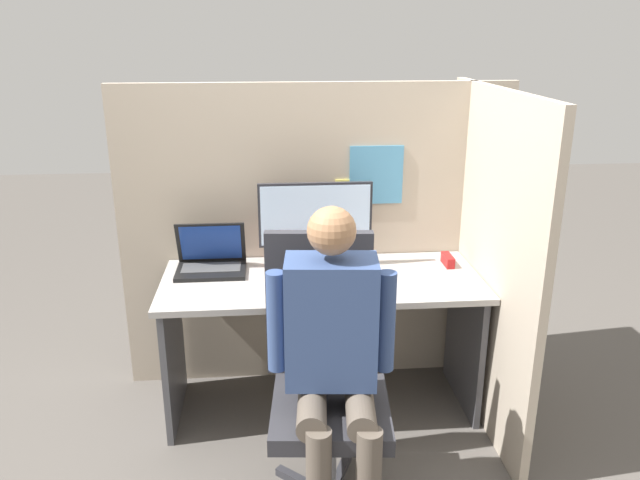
% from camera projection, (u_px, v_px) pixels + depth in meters
% --- Properties ---
extents(ground_plane, '(12.00, 12.00, 0.00)m').
position_uv_depth(ground_plane, '(328.00, 444.00, 2.94)').
color(ground_plane, '#514C47').
extents(cubicle_panel_back, '(2.04, 0.05, 1.61)m').
position_uv_depth(cubicle_panel_back, '(316.00, 237.00, 3.30)').
color(cubicle_panel_back, tan).
rests_on(cubicle_panel_back, ground).
extents(cubicle_panel_right, '(0.04, 1.26, 1.61)m').
position_uv_depth(cubicle_panel_right, '(488.00, 260.00, 2.98)').
color(cubicle_panel_right, tan).
rests_on(cubicle_panel_right, ground).
extents(desk, '(1.54, 0.64, 0.71)m').
position_uv_depth(desk, '(322.00, 310.00, 3.06)').
color(desk, '#9E9993').
rests_on(desk, ground).
extents(paper_box, '(0.30, 0.22, 0.07)m').
position_uv_depth(paper_box, '(316.00, 261.00, 3.14)').
color(paper_box, red).
rests_on(paper_box, desk).
extents(monitor, '(0.56, 0.21, 0.37)m').
position_uv_depth(monitor, '(315.00, 219.00, 3.07)').
color(monitor, '#232328').
rests_on(monitor, paper_box).
extents(laptop, '(0.34, 0.24, 0.24)m').
position_uv_depth(laptop, '(211.00, 262.00, 3.08)').
color(laptop, black).
rests_on(laptop, desk).
extents(mouse, '(0.06, 0.05, 0.03)m').
position_uv_depth(mouse, '(272.00, 283.00, 2.91)').
color(mouse, silver).
rests_on(mouse, desk).
extents(stapler, '(0.04, 0.12, 0.05)m').
position_uv_depth(stapler, '(448.00, 260.00, 3.17)').
color(stapler, '#A31919').
rests_on(stapler, desk).
extents(carrot_toy, '(0.05, 0.15, 0.05)m').
position_uv_depth(carrot_toy, '(383.00, 290.00, 2.81)').
color(carrot_toy, orange).
rests_on(carrot_toy, desk).
extents(office_chair, '(0.53, 0.58, 1.09)m').
position_uv_depth(office_chair, '(325.00, 371.00, 2.52)').
color(office_chair, '#2D2D33').
rests_on(office_chair, ground).
extents(person, '(0.48, 0.42, 1.27)m').
position_uv_depth(person, '(334.00, 349.00, 2.30)').
color(person, brown).
rests_on(person, ground).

